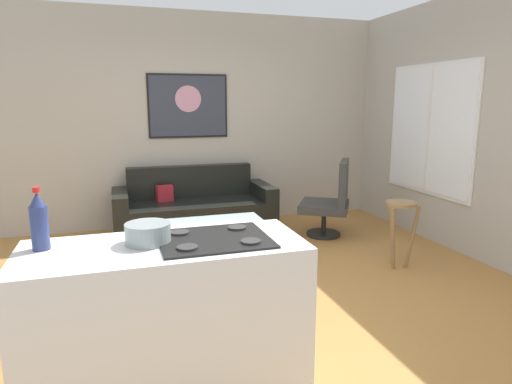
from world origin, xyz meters
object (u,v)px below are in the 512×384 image
(wall_painting, at_px, (188,106))
(coffee_table, at_px, (213,226))
(couch, at_px, (194,211))
(soda_bottle, at_px, (39,222))
(mixing_bowl, at_px, (148,234))
(armchair, at_px, (331,201))
(bar_stool, at_px, (400,218))

(wall_painting, bearing_deg, coffee_table, -91.75)
(couch, height_order, soda_bottle, soda_bottle)
(couch, height_order, mixing_bowl, mixing_bowl)
(mixing_bowl, height_order, wall_painting, wall_painting)
(couch, bearing_deg, armchair, -22.71)
(coffee_table, distance_m, soda_bottle, 2.33)
(couch, xyz_separation_m, bar_stool, (1.76, -1.83, 0.23))
(coffee_table, bearing_deg, couch, 89.09)
(soda_bottle, relative_size, mixing_bowl, 1.35)
(couch, relative_size, coffee_table, 1.90)
(soda_bottle, xyz_separation_m, wall_painting, (1.34, 3.50, 0.55))
(mixing_bowl, bearing_deg, couch, 76.12)
(bar_stool, relative_size, wall_painting, 0.65)
(mixing_bowl, bearing_deg, wall_painting, 77.33)
(bar_stool, distance_m, wall_painting, 3.06)
(soda_bottle, height_order, wall_painting, wall_painting)
(armchair, relative_size, wall_painting, 0.91)
(coffee_table, distance_m, wall_painting, 2.04)
(armchair, height_order, wall_painting, wall_painting)
(coffee_table, bearing_deg, wall_painting, 88.25)
(coffee_table, bearing_deg, bar_stool, -18.95)
(mixing_bowl, bearing_deg, soda_bottle, 173.64)
(wall_painting, bearing_deg, bar_stool, -52.77)
(couch, bearing_deg, mixing_bowl, -103.88)
(couch, bearing_deg, coffee_table, -90.91)
(couch, distance_m, mixing_bowl, 3.27)
(couch, xyz_separation_m, mixing_bowl, (-0.77, -3.11, 0.67))
(couch, distance_m, soda_bottle, 3.41)
(couch, distance_m, armchair, 1.73)
(coffee_table, relative_size, wall_painting, 1.00)
(bar_stool, bearing_deg, wall_painting, 127.23)
(armchair, distance_m, wall_painting, 2.23)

